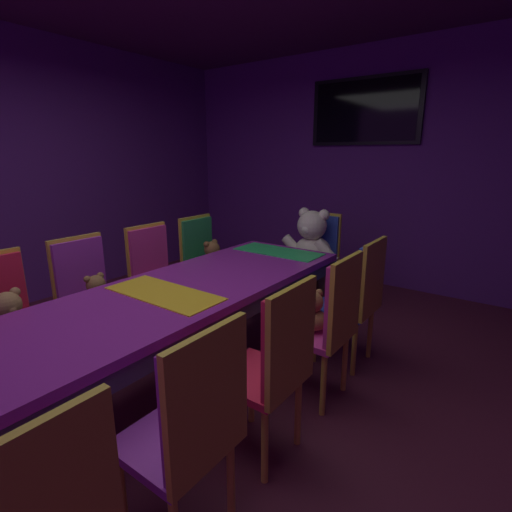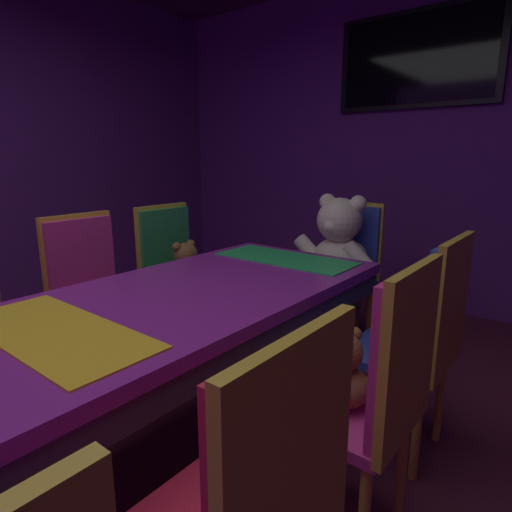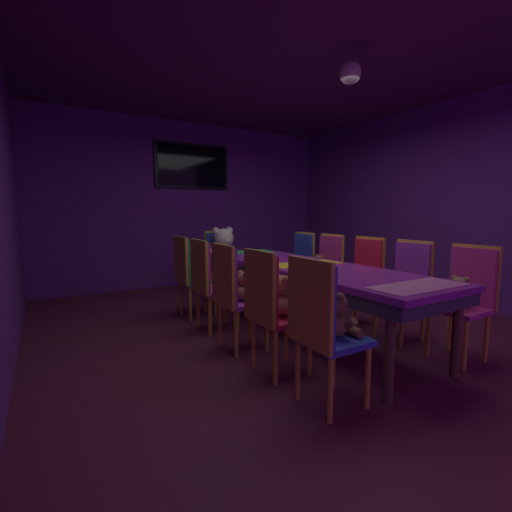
# 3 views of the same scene
# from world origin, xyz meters

# --- Properties ---
(wall_back) EXTENTS (5.20, 0.12, 2.80)m
(wall_back) POSITION_xyz_m (0.00, 3.20, 1.40)
(wall_back) COLOR #59267F
(wall_back) RESTS_ON ground_plane
(banquet_table) EXTENTS (0.90, 3.04, 0.75)m
(banquet_table) POSITION_xyz_m (0.00, 0.00, 0.66)
(banquet_table) COLOR purple
(banquet_table) RESTS_ON ground_plane
(chair_left_3) EXTENTS (0.42, 0.41, 0.98)m
(chair_left_3) POSITION_xyz_m (-0.83, 0.60, 0.60)
(chair_left_3) COLOR #CC338C
(chair_left_3) RESTS_ON ground_plane
(chair_left_4) EXTENTS (0.42, 0.41, 0.98)m
(chair_left_4) POSITION_xyz_m (-0.83, 1.18, 0.60)
(chair_left_4) COLOR #268C4C
(chair_left_4) RESTS_ON ground_plane
(teddy_left_4) EXTENTS (0.26, 0.33, 0.31)m
(teddy_left_4) POSITION_xyz_m (-0.68, 1.18, 0.59)
(teddy_left_4) COLOR brown
(teddy_left_4) RESTS_ON chair_left_4
(chair_right_2) EXTENTS (0.42, 0.41, 0.98)m
(chair_right_2) POSITION_xyz_m (0.84, -0.02, 0.60)
(chair_right_2) COLOR red
(chair_right_2) RESTS_ON ground_plane
(chair_right_3) EXTENTS (0.42, 0.41, 0.98)m
(chair_right_3) POSITION_xyz_m (0.85, 0.61, 0.60)
(chair_right_3) COLOR #CC338C
(chair_right_3) RESTS_ON ground_plane
(teddy_right_3) EXTENTS (0.22, 0.29, 0.27)m
(teddy_right_3) POSITION_xyz_m (0.70, 0.61, 0.57)
(teddy_right_3) COLOR brown
(teddy_right_3) RESTS_ON chair_right_3
(chair_right_4) EXTENTS (0.42, 0.41, 0.98)m
(chair_right_4) POSITION_xyz_m (0.82, 1.14, 0.60)
(chair_right_4) COLOR #2D47B2
(chair_right_4) RESTS_ON ground_plane
(throne_chair) EXTENTS (0.41, 0.42, 0.98)m
(throne_chair) POSITION_xyz_m (0.00, 2.06, 0.60)
(throne_chair) COLOR #2D47B2
(throne_chair) RESTS_ON ground_plane
(king_teddy_bear) EXTENTS (0.62, 0.48, 0.59)m
(king_teddy_bear) POSITION_xyz_m (0.00, 1.90, 0.71)
(king_teddy_bear) COLOR silver
(king_teddy_bear) RESTS_ON throne_chair
(wall_tv) EXTENTS (1.30, 0.06, 0.76)m
(wall_tv) POSITION_xyz_m (0.00, 3.11, 2.05)
(wall_tv) COLOR black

